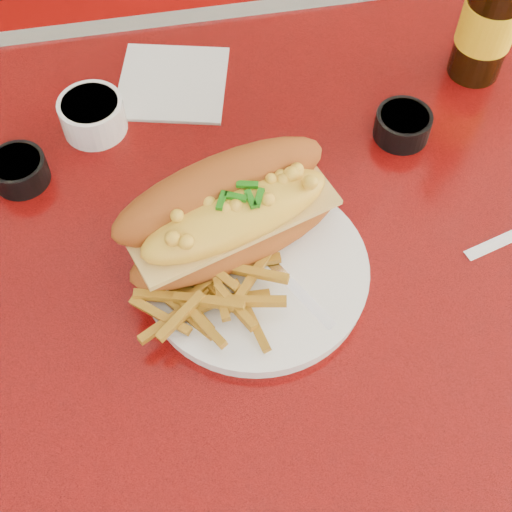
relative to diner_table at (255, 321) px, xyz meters
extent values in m
plane|color=beige|center=(0.00, 0.00, -0.61)|extent=(8.00, 8.00, 0.00)
cube|color=red|center=(0.00, 0.00, 0.14)|extent=(1.20, 0.80, 0.04)
cube|color=silver|center=(0.00, 0.40, 0.14)|extent=(1.22, 0.03, 0.04)
cylinder|color=silver|center=(0.00, 0.00, -0.24)|extent=(0.09, 0.09, 0.72)
cylinder|color=silver|center=(0.00, 0.00, -0.59)|extent=(0.52, 0.52, 0.03)
cube|color=#930D09|center=(0.00, 0.78, -0.38)|extent=(1.20, 0.50, 0.45)
cylinder|color=white|center=(0.00, -0.03, 0.17)|extent=(0.28, 0.28, 0.02)
cylinder|color=white|center=(0.00, -0.03, 0.18)|extent=(0.28, 0.28, 0.00)
ellipsoid|color=#A5501A|center=(-0.02, 0.00, 0.20)|extent=(0.25, 0.15, 0.05)
cube|color=#E5BF66|center=(-0.02, 0.00, 0.22)|extent=(0.23, 0.13, 0.01)
ellipsoid|color=yellow|center=(-0.02, 0.00, 0.23)|extent=(0.22, 0.13, 0.05)
ellipsoid|color=#A5501A|center=(-0.03, 0.03, 0.24)|extent=(0.26, 0.16, 0.09)
cube|color=silver|center=(0.03, -0.05, 0.18)|extent=(0.07, 0.13, 0.00)
cube|color=silver|center=(-0.01, 0.02, 0.18)|extent=(0.03, 0.04, 0.00)
cylinder|color=white|center=(-0.16, 0.22, 0.18)|extent=(0.08, 0.08, 0.04)
cylinder|color=black|center=(-0.16, 0.22, 0.20)|extent=(0.07, 0.07, 0.01)
cylinder|color=black|center=(-0.25, 0.15, 0.18)|extent=(0.07, 0.07, 0.03)
cylinder|color=#DE8451|center=(-0.25, 0.15, 0.19)|extent=(0.06, 0.06, 0.01)
cylinder|color=black|center=(0.21, 0.14, 0.18)|extent=(0.08, 0.08, 0.03)
cylinder|color=#DE8451|center=(0.21, 0.14, 0.19)|extent=(0.07, 0.07, 0.01)
cylinder|color=black|center=(0.33, 0.23, 0.25)|extent=(0.08, 0.08, 0.17)
cylinder|color=yellow|center=(0.33, 0.23, 0.24)|extent=(0.09, 0.09, 0.06)
cube|color=silver|center=(0.28, -0.03, 0.16)|extent=(0.11, 0.04, 0.00)
cube|color=silver|center=(-0.06, 0.27, 0.16)|extent=(0.17, 0.17, 0.00)
camera|label=1|loc=(-0.08, -0.42, 0.82)|focal=50.00mm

